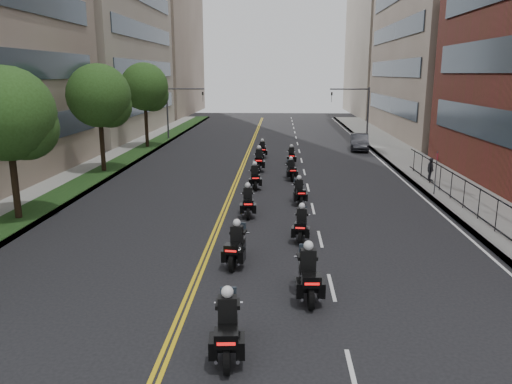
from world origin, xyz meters
The scene contains 23 objects.
ground centered at (0.00, 0.00, 0.00)m, with size 160.00×160.00×0.00m, color black.
sidewalk_right centered at (12.00, 25.00, 0.07)m, with size 4.00×90.00×0.15m, color gray.
sidewalk_left centered at (-12.00, 25.00, 0.07)m, with size 4.00×90.00×0.15m, color gray.
grass_strip centered at (-11.20, 25.00, 0.17)m, with size 2.00×90.00×0.04m, color #153613.
building_right_far centered at (21.50, 78.00, 13.00)m, with size 15.00×28.00×26.00m, color gray.
building_left_far centered at (-22.00, 78.00, 13.00)m, with size 16.00×28.00×26.00m, color #826F5F.
iron_fence centered at (11.00, 12.00, 0.90)m, with size 0.05×28.00×1.50m.
street_trees centered at (-11.05, 18.61, 5.13)m, with size 4.40×38.40×7.98m.
traffic_signal_right centered at (9.54, 42.00, 3.70)m, with size 4.09×0.20×5.60m.
traffic_signal_left centered at (-9.54, 42.00, 3.70)m, with size 4.09×0.20×5.60m.
motorcycle_0 centered at (0.15, 0.70, 0.72)m, with size 0.64×2.48×1.83m.
motorcycle_1 centered at (2.35, 4.15, 0.74)m, with size 0.62×2.53×1.87m.
motorcycle_2 centered at (-0.18, 6.93, 0.68)m, with size 0.68×2.34×1.73m.
motorcycle_3 centered at (2.37, 9.89, 0.64)m, with size 0.61×2.18×1.61m.
motorcycle_4 centered at (-0.16, 13.48, 0.67)m, with size 0.60×2.29×1.69m.
motorcycle_5 centered at (2.49, 16.02, 0.62)m, with size 0.61×2.12×1.57m.
motorcycle_6 centered at (-0.12, 19.61, 0.66)m, with size 0.64×2.28×1.68m.
motorcycle_7 centered at (2.18, 22.38, 0.62)m, with size 0.63×2.11×1.56m.
motorcycle_8 centered at (-0.11, 25.40, 0.73)m, with size 0.59×2.52×1.86m.
motorcycle_9 centered at (2.33, 28.28, 0.61)m, with size 0.49×2.11×1.56m.
motorcycle_10 centered at (-0.07, 31.38, 0.63)m, with size 0.59×2.15×1.58m.
parked_sedan centered at (8.81, 36.03, 0.75)m, with size 1.60×4.58×1.51m, color black.
pedestrian_c centered at (11.20, 21.64, 0.92)m, with size 0.90×0.37×1.53m, color #3E3E46.
Camera 1 is at (1.41, -10.63, 7.00)m, focal length 35.00 mm.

